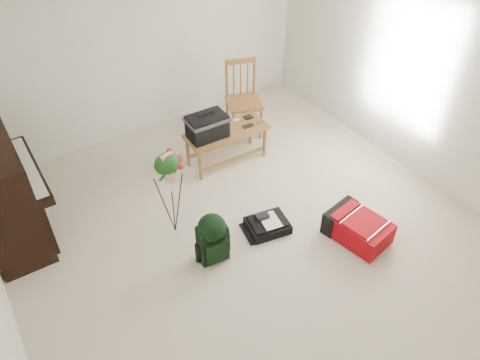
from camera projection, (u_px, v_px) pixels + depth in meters
floor at (251, 239)px, 5.32m from camera, size 5.00×5.50×0.01m
ceiling at (255, 24)px, 3.71m from camera, size 5.00×5.50×0.01m
wall_back at (138, 48)px, 6.29m from camera, size 5.00×0.04×2.50m
wall_right at (427, 83)px, 5.55m from camera, size 0.04×5.50×2.50m
piano at (2, 190)px, 5.06m from camera, size 0.71×1.50×1.25m
bench at (213, 128)px, 5.98m from camera, size 1.11×0.46×0.85m
dining_chair at (242, 100)px, 6.66m from camera, size 0.59×0.59×1.08m
red_suitcase at (355, 225)px, 5.27m from camera, size 0.57×0.76×0.29m
black_duffel at (267, 225)px, 5.40m from camera, size 0.52×0.45×0.19m
green_backpack at (212, 236)px, 4.89m from camera, size 0.33×0.30×0.62m
flower_stand at (171, 194)px, 5.07m from camera, size 0.43×0.43×1.14m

